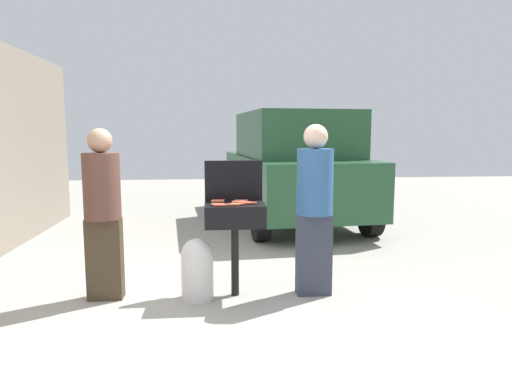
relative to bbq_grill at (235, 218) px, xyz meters
name	(u,v)px	position (x,y,z in m)	size (l,w,h in m)	color
ground_plane	(207,304)	(-0.28, -0.22, -0.80)	(24.00, 24.00, 0.00)	#9E998E
bbq_grill	(235,218)	(0.00, 0.00, 0.00)	(0.60, 0.44, 0.95)	black
grill_lid_open	(234,181)	(0.00, 0.22, 0.36)	(0.60, 0.05, 0.42)	black
hot_dog_0	(218,204)	(-0.17, -0.10, 0.16)	(0.03, 0.03, 0.13)	#C6593D
hot_dog_1	(218,201)	(-0.16, 0.14, 0.16)	(0.03, 0.03, 0.13)	#AD4228
hot_dog_2	(238,202)	(0.04, 0.02, 0.16)	(0.03, 0.03, 0.13)	#C6593D
hot_dog_3	(234,205)	(-0.02, -0.14, 0.16)	(0.03, 0.03, 0.13)	#C6593D
hot_dog_4	(241,201)	(0.07, 0.10, 0.16)	(0.03, 0.03, 0.13)	#C6593D
hot_dog_5	(220,205)	(-0.15, -0.17, 0.16)	(0.03, 0.03, 0.13)	#C6593D
hot_dog_6	(218,201)	(-0.17, 0.09, 0.16)	(0.03, 0.03, 0.13)	#C6593D
hot_dog_7	(250,203)	(0.15, -0.06, 0.16)	(0.03, 0.03, 0.13)	#AD4228
hot_dog_8	(245,203)	(0.11, -0.02, 0.16)	(0.03, 0.03, 0.13)	#B74C33
hot_dog_9	(238,204)	(0.02, -0.10, 0.16)	(0.03, 0.03, 0.13)	#C6593D
propane_tank	(197,268)	(-0.38, -0.07, -0.48)	(0.32, 0.32, 0.62)	silver
person_left	(103,208)	(-1.30, 0.03, 0.12)	(0.36, 0.36, 1.70)	#3F3323
person_right	(315,204)	(0.81, -0.03, 0.14)	(0.37, 0.37, 1.74)	#333847
parked_minivan	(292,167)	(1.26, 3.87, 0.22)	(2.37, 4.56, 2.02)	#234C2D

